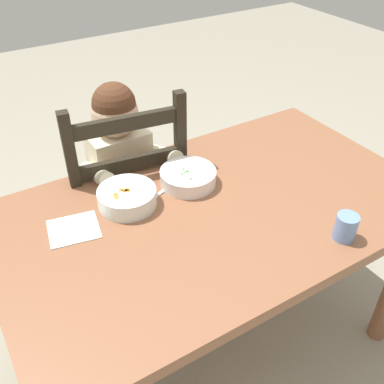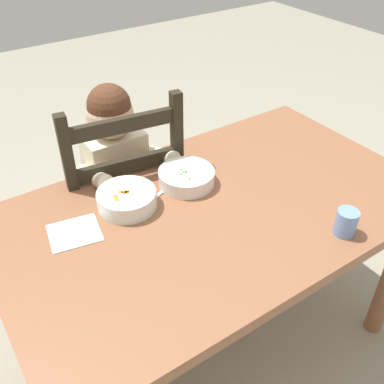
{
  "view_description": "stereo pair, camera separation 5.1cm",
  "coord_description": "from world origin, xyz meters",
  "px_view_note": "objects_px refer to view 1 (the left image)",
  "views": [
    {
      "loc": [
        -0.64,
        -0.89,
        1.58
      ],
      "look_at": [
        -0.06,
        0.05,
        0.76
      ],
      "focal_mm": 41.52,
      "sensor_mm": 36.0,
      "label": 1
    },
    {
      "loc": [
        -0.68,
        -0.87,
        1.58
      ],
      "look_at": [
        -0.06,
        0.05,
        0.76
      ],
      "focal_mm": 41.52,
      "sensor_mm": 36.0,
      "label": 2
    }
  ],
  "objects_px": {
    "spoon": "(151,200)",
    "drinking_cup": "(346,227)",
    "bowl_of_peas": "(188,177)",
    "dining_table": "(215,230)",
    "bowl_of_carrots": "(127,197)",
    "dining_chair": "(125,203)",
    "child_figure": "(124,168)"
  },
  "relations": [
    {
      "from": "spoon",
      "to": "drinking_cup",
      "type": "xyz_separation_m",
      "value": [
        0.4,
        -0.44,
        0.04
      ]
    },
    {
      "from": "drinking_cup",
      "to": "spoon",
      "type": "bearing_deg",
      "value": 131.88
    },
    {
      "from": "bowl_of_peas",
      "to": "spoon",
      "type": "xyz_separation_m",
      "value": [
        -0.15,
        -0.02,
        -0.02
      ]
    },
    {
      "from": "dining_table",
      "to": "bowl_of_carrots",
      "type": "xyz_separation_m",
      "value": [
        -0.23,
        0.15,
        0.13
      ]
    },
    {
      "from": "dining_chair",
      "to": "spoon",
      "type": "bearing_deg",
      "value": -96.21
    },
    {
      "from": "dining_table",
      "to": "child_figure",
      "type": "bearing_deg",
      "value": 105.47
    },
    {
      "from": "bowl_of_carrots",
      "to": "drinking_cup",
      "type": "xyz_separation_m",
      "value": [
        0.47,
        -0.47,
        0.01
      ]
    },
    {
      "from": "dining_table",
      "to": "drinking_cup",
      "type": "relative_size",
      "value": 17.11
    },
    {
      "from": "dining_table",
      "to": "dining_chair",
      "type": "distance_m",
      "value": 0.49
    },
    {
      "from": "spoon",
      "to": "drinking_cup",
      "type": "distance_m",
      "value": 0.6
    },
    {
      "from": "dining_chair",
      "to": "child_figure",
      "type": "height_order",
      "value": "dining_chair"
    },
    {
      "from": "dining_chair",
      "to": "child_figure",
      "type": "relative_size",
      "value": 1.0
    },
    {
      "from": "dining_chair",
      "to": "bowl_of_carrots",
      "type": "height_order",
      "value": "dining_chair"
    },
    {
      "from": "dining_table",
      "to": "child_figure",
      "type": "xyz_separation_m",
      "value": [
        -0.12,
        0.44,
        0.04
      ]
    },
    {
      "from": "dining_table",
      "to": "spoon",
      "type": "distance_m",
      "value": 0.24
    },
    {
      "from": "bowl_of_peas",
      "to": "bowl_of_carrots",
      "type": "relative_size",
      "value": 1.02
    },
    {
      "from": "dining_chair",
      "to": "bowl_of_peas",
      "type": "height_order",
      "value": "dining_chair"
    },
    {
      "from": "child_figure",
      "to": "bowl_of_peas",
      "type": "distance_m",
      "value": 0.33
    },
    {
      "from": "dining_chair",
      "to": "spoon",
      "type": "distance_m",
      "value": 0.4
    },
    {
      "from": "drinking_cup",
      "to": "dining_chair",
      "type": "bearing_deg",
      "value": 115.34
    },
    {
      "from": "dining_chair",
      "to": "bowl_of_peas",
      "type": "xyz_separation_m",
      "value": [
        0.12,
        -0.3,
        0.27
      ]
    },
    {
      "from": "dining_table",
      "to": "bowl_of_carrots",
      "type": "relative_size",
      "value": 7.37
    },
    {
      "from": "child_figure",
      "to": "drinking_cup",
      "type": "relative_size",
      "value": 12.24
    },
    {
      "from": "bowl_of_carrots",
      "to": "spoon",
      "type": "bearing_deg",
      "value": -18.3
    },
    {
      "from": "child_figure",
      "to": "bowl_of_peas",
      "type": "relative_size",
      "value": 5.18
    },
    {
      "from": "bowl_of_peas",
      "to": "dining_chair",
      "type": "bearing_deg",
      "value": 111.71
    },
    {
      "from": "bowl_of_peas",
      "to": "bowl_of_carrots",
      "type": "height_order",
      "value": "bowl_of_carrots"
    },
    {
      "from": "dining_chair",
      "to": "bowl_of_carrots",
      "type": "relative_size",
      "value": 5.29
    },
    {
      "from": "dining_chair",
      "to": "drinking_cup",
      "type": "distance_m",
      "value": 0.89
    },
    {
      "from": "drinking_cup",
      "to": "dining_table",
      "type": "bearing_deg",
      "value": 126.49
    },
    {
      "from": "dining_chair",
      "to": "bowl_of_carrots",
      "type": "bearing_deg",
      "value": -109.21
    },
    {
      "from": "dining_table",
      "to": "child_figure",
      "type": "distance_m",
      "value": 0.46
    }
  ]
}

